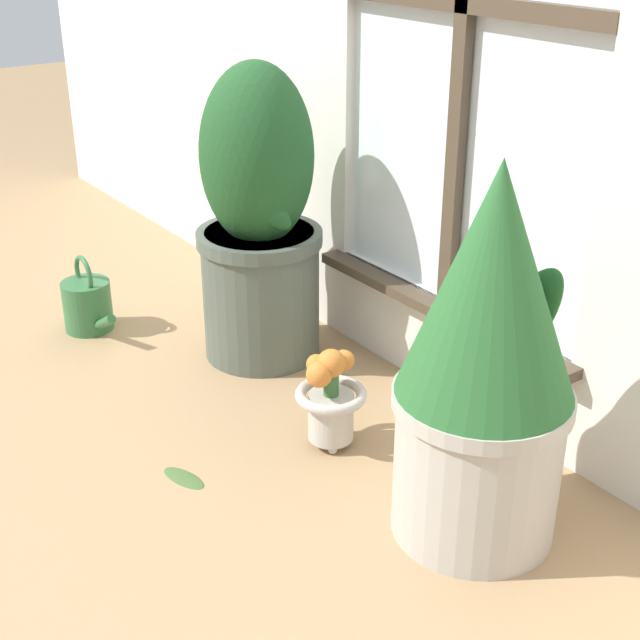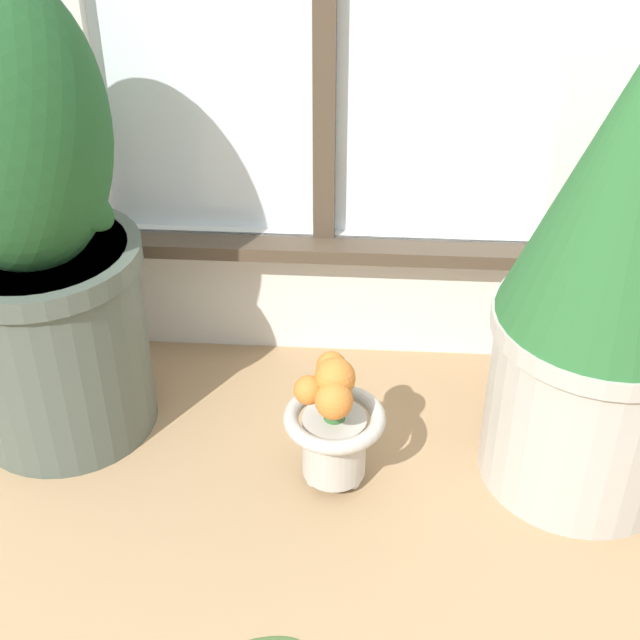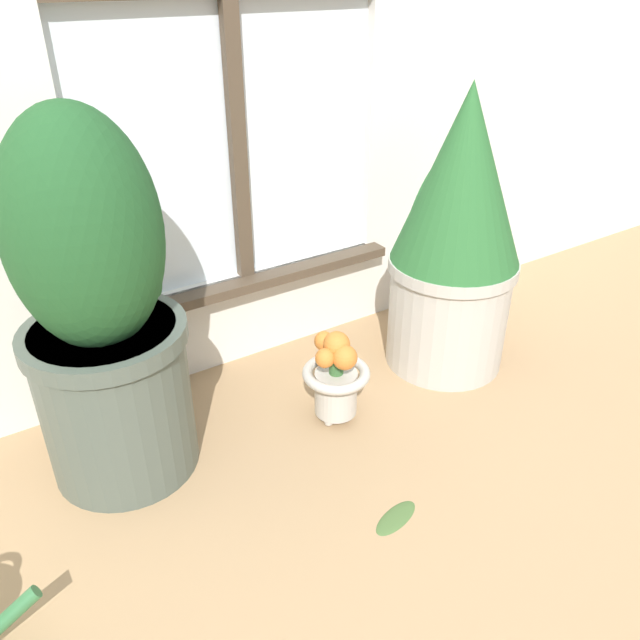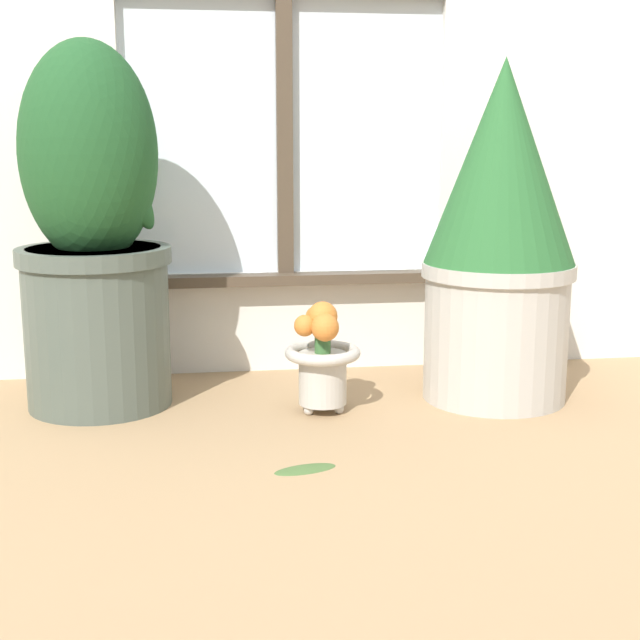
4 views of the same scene
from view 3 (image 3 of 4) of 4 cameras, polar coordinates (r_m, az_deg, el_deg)
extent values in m
plane|color=tan|center=(1.29, 7.20, -15.81)|extent=(10.00, 10.00, 0.00)
cube|color=silver|center=(1.66, -6.78, 0.72)|extent=(0.74, 0.05, 0.24)
cube|color=#4C3D2D|center=(1.57, -6.26, 3.42)|extent=(0.80, 0.06, 0.02)
cylinder|color=#4C564C|center=(1.31, -18.08, -6.82)|extent=(0.29, 0.29, 0.33)
cylinder|color=#4C564C|center=(1.23, -19.14, -1.26)|extent=(0.31, 0.31, 0.03)
cylinder|color=#38281E|center=(1.23, -19.23, -0.80)|extent=(0.27, 0.27, 0.01)
ellipsoid|color=#1E4C23|center=(1.15, -20.81, 7.44)|extent=(0.27, 0.27, 0.44)
ellipsoid|color=#1E4C23|center=(1.16, -15.21, 4.02)|extent=(0.10, 0.16, 0.17)
cylinder|color=#B7B2A8|center=(1.62, 11.57, 0.81)|extent=(0.30, 0.30, 0.29)
cylinder|color=#B7B2A8|center=(1.57, 12.06, 5.01)|extent=(0.32, 0.32, 0.03)
cylinder|color=#38281E|center=(1.56, 12.09, 5.33)|extent=(0.28, 0.28, 0.01)
cone|color=#28602D|center=(1.49, 12.97, 12.77)|extent=(0.31, 0.31, 0.41)
ellipsoid|color=#28602D|center=(1.58, 9.59, 10.15)|extent=(0.19, 0.05, 0.26)
sphere|color=#BCB7AD|center=(1.49, 0.65, -7.80)|extent=(0.02, 0.02, 0.02)
sphere|color=#BCB7AD|center=(1.44, 0.80, -9.30)|extent=(0.02, 0.02, 0.02)
sphere|color=#BCB7AD|center=(1.47, 2.83, -8.47)|extent=(0.02, 0.02, 0.02)
cylinder|color=#BCB7AD|center=(1.43, 1.46, -6.61)|extent=(0.10, 0.10, 0.11)
torus|color=#BCB7AD|center=(1.40, 1.49, -4.87)|extent=(0.15, 0.15, 0.02)
cylinder|color=#386633|center=(1.38, 1.50, -3.88)|extent=(0.03, 0.03, 0.06)
sphere|color=orange|center=(1.35, 1.53, -2.27)|extent=(0.06, 0.06, 0.06)
sphere|color=orange|center=(1.38, 0.38, -1.94)|extent=(0.04, 0.04, 0.04)
sphere|color=orange|center=(1.34, 0.35, -3.54)|extent=(0.04, 0.04, 0.04)
sphere|color=orange|center=(1.34, 2.28, -3.44)|extent=(0.06, 0.06, 0.06)
cylinder|color=#336B3D|center=(1.14, -26.80, -23.26)|extent=(0.11, 0.02, 0.08)
ellipsoid|color=#476633|center=(1.25, 6.96, -17.41)|extent=(0.12, 0.07, 0.01)
camera|label=1|loc=(1.95, 63.39, 19.34)|focal=50.00mm
camera|label=2|loc=(0.70, 67.79, 18.05)|focal=50.00mm
camera|label=4|loc=(0.95, 103.93, -34.38)|focal=50.00mm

